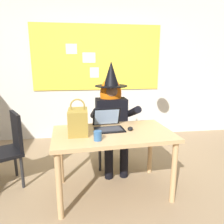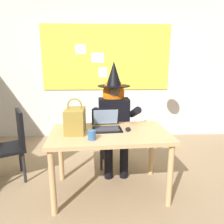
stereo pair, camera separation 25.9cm
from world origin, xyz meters
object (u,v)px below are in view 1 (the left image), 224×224
(handbag, at_px, (78,121))
(chair_spare_by_window, at_px, (8,146))
(person_costumed, at_px, (112,112))
(coffee_mug, at_px, (98,136))
(desk_main, at_px, (113,140))
(chair_at_desk, at_px, (111,129))
(laptop, at_px, (108,124))
(computer_mouse, at_px, (130,129))

(handbag, xyz_separation_m, chair_spare_by_window, (-0.84, 0.33, -0.36))
(person_costumed, xyz_separation_m, chair_spare_by_window, (-1.29, -0.29, -0.31))
(coffee_mug, bearing_deg, person_costumed, 73.04)
(handbag, height_order, chair_spare_by_window, handbag)
(desk_main, relative_size, chair_at_desk, 1.48)
(desk_main, bearing_deg, chair_at_desk, 83.85)
(handbag, distance_m, chair_spare_by_window, 0.97)
(desk_main, bearing_deg, person_costumed, 82.88)
(chair_at_desk, distance_m, chair_spare_by_window, 1.35)
(laptop, distance_m, coffee_mug, 0.38)
(chair_at_desk, height_order, person_costumed, person_costumed)
(person_costumed, relative_size, laptop, 4.21)
(laptop, distance_m, handbag, 0.37)
(chair_spare_by_window, bearing_deg, chair_at_desk, 169.14)
(chair_at_desk, xyz_separation_m, chair_spare_by_window, (-1.29, -0.41, -0.02))
(desk_main, height_order, chair_at_desk, chair_at_desk)
(laptop, xyz_separation_m, coffee_mug, (-0.15, -0.35, -0.00))
(chair_at_desk, distance_m, handbag, 0.93)
(person_costumed, bearing_deg, desk_main, -9.64)
(desk_main, bearing_deg, computer_mouse, 11.52)
(chair_at_desk, bearing_deg, computer_mouse, 13.67)
(chair_at_desk, bearing_deg, laptop, -6.81)
(laptop, bearing_deg, chair_spare_by_window, 164.61)
(computer_mouse, bearing_deg, handbag, -160.14)
(computer_mouse, bearing_deg, desk_main, -152.42)
(laptop, height_order, coffee_mug, laptop)
(computer_mouse, distance_m, coffee_mug, 0.47)
(chair_at_desk, height_order, chair_spare_by_window, chair_at_desk)
(desk_main, relative_size, coffee_mug, 14.11)
(computer_mouse, xyz_separation_m, coffee_mug, (-0.39, -0.27, 0.03))
(laptop, xyz_separation_m, chair_spare_by_window, (-1.18, 0.21, -0.28))
(desk_main, distance_m, chair_at_desk, 0.75)
(desk_main, distance_m, computer_mouse, 0.24)
(desk_main, distance_m, person_costumed, 0.65)
(laptop, bearing_deg, handbag, -165.74)
(chair_spare_by_window, bearing_deg, person_costumed, 164.15)
(chair_at_desk, height_order, laptop, laptop)
(desk_main, xyz_separation_m, computer_mouse, (0.20, 0.04, 0.11))
(desk_main, height_order, laptop, laptop)
(computer_mouse, xyz_separation_m, handbag, (-0.57, -0.04, 0.12))
(person_costumed, height_order, chair_spare_by_window, person_costumed)
(desk_main, bearing_deg, laptop, 105.12)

